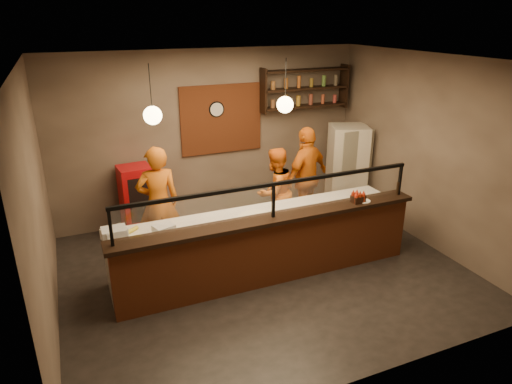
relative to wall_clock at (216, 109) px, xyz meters
name	(u,v)px	position (x,y,z in m)	size (l,w,h in m)	color
floor	(264,271)	(-0.10, -2.46, -2.10)	(6.00, 6.00, 0.00)	black
ceiling	(266,60)	(-0.10, -2.46, 1.10)	(6.00, 6.00, 0.00)	#352D29
wall_back	(212,135)	(-0.10, 0.04, -0.50)	(6.00, 6.00, 0.00)	#7D6A5B
wall_left	(38,207)	(-3.10, -2.46, -0.50)	(5.00, 5.00, 0.00)	#7D6A5B
wall_right	(427,152)	(2.90, -2.46, -0.50)	(5.00, 5.00, 0.00)	#7D6A5B
wall_front	(370,253)	(-0.10, -4.96, -0.50)	(6.00, 6.00, 0.00)	#7D6A5B
brick_patch	(222,119)	(0.10, 0.01, -0.20)	(1.60, 0.04, 1.30)	brown
service_counter	(273,251)	(-0.10, -2.76, -1.60)	(4.60, 0.25, 1.00)	brown
counter_ledge	(273,219)	(-0.10, -2.76, -1.07)	(4.70, 0.37, 0.06)	black
worktop_cabinet	(259,241)	(-0.10, -2.26, -1.68)	(4.60, 0.75, 0.85)	gray
worktop	(259,215)	(-0.10, -2.26, -1.23)	(4.60, 0.75, 0.05)	white
sneeze_guard	(273,197)	(-0.10, -2.76, -0.73)	(4.50, 0.05, 0.52)	white
wall_shelving	(305,88)	(1.80, -0.14, 0.30)	(1.84, 0.28, 0.85)	black
wall_clock	(216,109)	(0.00, 0.00, 0.00)	(0.30, 0.30, 0.04)	black
pendant_left	(153,115)	(-1.60, -2.26, 0.45)	(0.24, 0.24, 0.77)	black
pendant_right	(285,105)	(0.30, -2.26, 0.45)	(0.24, 0.24, 0.77)	black
cook_left	(158,203)	(-1.45, -1.29, -1.16)	(0.68, 0.45, 1.87)	#CD6313
cook_mid	(275,192)	(0.63, -1.29, -1.30)	(0.78, 0.61, 1.61)	orange
cook_right	(307,177)	(1.34, -1.15, -1.16)	(1.11, 0.46, 1.89)	orange
fridge	(347,167)	(2.50, -0.74, -1.24)	(0.71, 0.67, 1.71)	beige
red_cooler	(137,200)	(-1.65, -0.31, -1.46)	(0.55, 0.50, 1.28)	#B40C10
pizza_dough	(256,217)	(-0.19, -2.35, -1.19)	(0.54, 0.54, 0.01)	white
prep_tub_a	(114,234)	(-2.25, -2.26, -1.12)	(0.31, 0.24, 0.15)	silver
prep_tub_b	(114,234)	(-2.25, -2.26, -1.12)	(0.33, 0.26, 0.16)	silver
prep_tub_c	(164,230)	(-1.60, -2.37, -1.13)	(0.27, 0.22, 0.14)	silver
rolling_pin	(129,232)	(-2.05, -2.17, -1.17)	(0.06, 0.06, 0.34)	yellow
condiment_caddy	(358,199)	(1.33, -2.78, -0.99)	(0.19, 0.15, 0.11)	black
pepper_mill	(398,188)	(2.10, -2.76, -0.93)	(0.05, 0.05, 0.21)	black
small_plate	(364,201)	(1.44, -2.79, -1.03)	(0.20, 0.20, 0.01)	white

